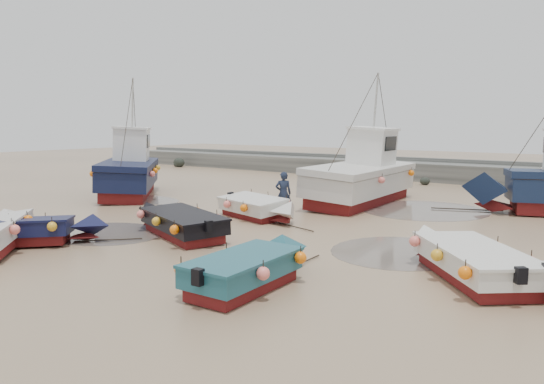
{
  "coord_description": "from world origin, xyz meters",
  "views": [
    {
      "loc": [
        11.3,
        -12.59,
        3.84
      ],
      "look_at": [
        0.01,
        2.39,
        1.4
      ],
      "focal_mm": 35.0,
      "sensor_mm": 36.0,
      "label": 1
    }
  ],
  "objects_px": {
    "dinghy_1": "(22,228)",
    "cabin_boat_0": "(129,170)",
    "cabin_boat_1": "(365,175)",
    "person": "(283,215)",
    "dinghy_2": "(252,263)",
    "dinghy_4": "(179,219)",
    "dinghy_6": "(468,255)",
    "dinghy_5": "(259,205)"
  },
  "relations": [
    {
      "from": "dinghy_6",
      "to": "person",
      "type": "bearing_deg",
      "value": 111.41
    },
    {
      "from": "dinghy_2",
      "to": "cabin_boat_0",
      "type": "distance_m",
      "value": 17.79
    },
    {
      "from": "dinghy_1",
      "to": "cabin_boat_1",
      "type": "bearing_deg",
      "value": 115.25
    },
    {
      "from": "cabin_boat_0",
      "to": "person",
      "type": "distance_m",
      "value": 10.46
    },
    {
      "from": "dinghy_2",
      "to": "dinghy_4",
      "type": "bearing_deg",
      "value": 148.32
    },
    {
      "from": "dinghy_1",
      "to": "dinghy_5",
      "type": "distance_m",
      "value": 8.68
    },
    {
      "from": "dinghy_2",
      "to": "cabin_boat_1",
      "type": "distance_m",
      "value": 14.46
    },
    {
      "from": "dinghy_1",
      "to": "dinghy_2",
      "type": "xyz_separation_m",
      "value": [
        8.55,
        1.03,
        0.01
      ]
    },
    {
      "from": "dinghy_5",
      "to": "person",
      "type": "relative_size",
      "value": 2.88
    },
    {
      "from": "person",
      "to": "dinghy_1",
      "type": "bearing_deg",
      "value": 29.8
    },
    {
      "from": "dinghy_6",
      "to": "person",
      "type": "distance_m",
      "value": 10.04
    },
    {
      "from": "dinghy_1",
      "to": "dinghy_6",
      "type": "distance_m",
      "value": 13.3
    },
    {
      "from": "cabin_boat_0",
      "to": "person",
      "type": "xyz_separation_m",
      "value": [
        10.38,
        -0.22,
        -1.34
      ]
    },
    {
      "from": "dinghy_2",
      "to": "dinghy_4",
      "type": "relative_size",
      "value": 0.86
    },
    {
      "from": "dinghy_5",
      "to": "cabin_boat_1",
      "type": "height_order",
      "value": "cabin_boat_1"
    },
    {
      "from": "dinghy_2",
      "to": "dinghy_4",
      "type": "distance_m",
      "value": 6.48
    },
    {
      "from": "cabin_boat_0",
      "to": "cabin_boat_1",
      "type": "bearing_deg",
      "value": -20.33
    },
    {
      "from": "dinghy_1",
      "to": "dinghy_5",
      "type": "xyz_separation_m",
      "value": [
        3.13,
        8.1,
        0.01
      ]
    },
    {
      "from": "cabin_boat_1",
      "to": "person",
      "type": "distance_m",
      "value": 5.66
    },
    {
      "from": "dinghy_5",
      "to": "person",
      "type": "bearing_deg",
      "value": -174.56
    },
    {
      "from": "dinghy_2",
      "to": "dinghy_1",
      "type": "bearing_deg",
      "value": -177.05
    },
    {
      "from": "dinghy_6",
      "to": "cabin_boat_0",
      "type": "distance_m",
      "value": 19.92
    },
    {
      "from": "dinghy_2",
      "to": "person",
      "type": "distance_m",
      "value": 9.89
    },
    {
      "from": "dinghy_4",
      "to": "person",
      "type": "height_order",
      "value": "dinghy_4"
    },
    {
      "from": "person",
      "to": "cabin_boat_1",
      "type": "bearing_deg",
      "value": -140.93
    },
    {
      "from": "dinghy_2",
      "to": "person",
      "type": "height_order",
      "value": "dinghy_2"
    },
    {
      "from": "dinghy_4",
      "to": "cabin_boat_0",
      "type": "relative_size",
      "value": 0.77
    },
    {
      "from": "dinghy_5",
      "to": "dinghy_6",
      "type": "height_order",
      "value": "same"
    },
    {
      "from": "dinghy_5",
      "to": "dinghy_6",
      "type": "relative_size",
      "value": 1.02
    },
    {
      "from": "dinghy_4",
      "to": "dinghy_5",
      "type": "relative_size",
      "value": 1.18
    },
    {
      "from": "dinghy_6",
      "to": "cabin_boat_0",
      "type": "bearing_deg",
      "value": 124.34
    },
    {
      "from": "dinghy_1",
      "to": "cabin_boat_1",
      "type": "xyz_separation_m",
      "value": [
        4.38,
        14.86,
        0.76
      ]
    },
    {
      "from": "dinghy_2",
      "to": "dinghy_6",
      "type": "distance_m",
      "value": 5.46
    },
    {
      "from": "dinghy_1",
      "to": "dinghy_2",
      "type": "height_order",
      "value": "same"
    },
    {
      "from": "dinghy_4",
      "to": "cabin_boat_1",
      "type": "bearing_deg",
      "value": 12.76
    },
    {
      "from": "dinghy_2",
      "to": "cabin_boat_0",
      "type": "height_order",
      "value": "cabin_boat_0"
    },
    {
      "from": "dinghy_1",
      "to": "cabin_boat_1",
      "type": "relative_size",
      "value": 0.45
    },
    {
      "from": "dinghy_1",
      "to": "cabin_boat_0",
      "type": "distance_m",
      "value": 11.96
    },
    {
      "from": "dinghy_1",
      "to": "person",
      "type": "distance_m",
      "value": 10.05
    },
    {
      "from": "dinghy_2",
      "to": "cabin_boat_0",
      "type": "relative_size",
      "value": 0.66
    },
    {
      "from": "dinghy_4",
      "to": "dinghy_1",
      "type": "bearing_deg",
      "value": 166.2
    },
    {
      "from": "cabin_boat_1",
      "to": "person",
      "type": "relative_size",
      "value": 5.99
    }
  ]
}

